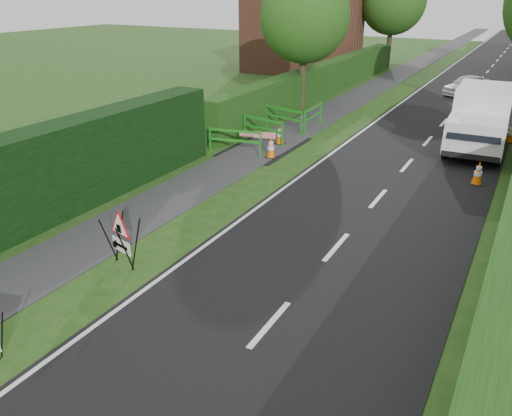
% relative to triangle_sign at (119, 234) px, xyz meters
% --- Properties ---
extents(ground, '(120.00, 120.00, 0.00)m').
position_rel_triangle_sign_xyz_m(ground, '(1.47, -1.30, -0.81)').
color(ground, '#1D4012').
rests_on(ground, ground).
extents(road_surface, '(6.00, 90.00, 0.02)m').
position_rel_triangle_sign_xyz_m(road_surface, '(3.97, 33.70, -0.81)').
color(road_surface, black).
rests_on(road_surface, ground).
extents(footpath, '(2.00, 90.00, 0.02)m').
position_rel_triangle_sign_xyz_m(footpath, '(-1.53, 33.70, -0.81)').
color(footpath, '#2D2D30').
rests_on(footpath, ground).
extents(hedge_west_far, '(1.00, 24.00, 1.80)m').
position_rel_triangle_sign_xyz_m(hedge_west_far, '(-3.53, 20.70, -0.81)').
color(hedge_west_far, '#14380F').
rests_on(hedge_west_far, ground).
extents(house_west, '(7.50, 7.40, 7.88)m').
position_rel_triangle_sign_xyz_m(house_west, '(-8.53, 28.70, 2.08)').
color(house_west, brown).
rests_on(house_west, ground).
extents(tree_nw, '(4.40, 4.40, 6.70)m').
position_rel_triangle_sign_xyz_m(tree_nw, '(-3.13, 16.70, 3.67)').
color(tree_nw, '#2D2116').
rests_on(tree_nw, ground).
extents(tree_fw, '(4.80, 4.80, 7.24)m').
position_rel_triangle_sign_xyz_m(tree_fw, '(-3.13, 32.70, 4.02)').
color(tree_fw, '#2D2116').
rests_on(tree_fw, ground).
extents(triangle_sign, '(0.95, 0.95, 1.17)m').
position_rel_triangle_sign_xyz_m(triangle_sign, '(0.00, 0.00, 0.00)').
color(triangle_sign, black).
rests_on(triangle_sign, ground).
extents(works_van, '(2.23, 5.16, 2.31)m').
position_rel_triangle_sign_xyz_m(works_van, '(5.80, 13.56, 0.41)').
color(works_van, silver).
rests_on(works_van, ground).
extents(traffic_cone_0, '(0.38, 0.38, 0.79)m').
position_rel_triangle_sign_xyz_m(traffic_cone_0, '(6.38, 9.44, -0.42)').
color(traffic_cone_0, black).
rests_on(traffic_cone_0, ground).
extents(traffic_cone_1, '(0.38, 0.38, 0.79)m').
position_rel_triangle_sign_xyz_m(traffic_cone_1, '(6.34, 12.93, -0.42)').
color(traffic_cone_1, black).
rests_on(traffic_cone_1, ground).
extents(traffic_cone_2, '(0.38, 0.38, 0.79)m').
position_rel_triangle_sign_xyz_m(traffic_cone_2, '(6.91, 15.15, -0.42)').
color(traffic_cone_2, black).
rests_on(traffic_cone_2, ground).
extents(traffic_cone_3, '(0.38, 0.38, 0.79)m').
position_rel_triangle_sign_xyz_m(traffic_cone_3, '(-0.70, 8.64, -0.42)').
color(traffic_cone_3, black).
rests_on(traffic_cone_3, ground).
extents(traffic_cone_4, '(0.38, 0.38, 0.79)m').
position_rel_triangle_sign_xyz_m(traffic_cone_4, '(-1.22, 10.39, -0.42)').
color(traffic_cone_4, black).
rests_on(traffic_cone_4, ground).
extents(ped_barrier_0, '(2.09, 0.79, 1.00)m').
position_rel_triangle_sign_xyz_m(ped_barrier_0, '(-2.06, 8.30, -0.18)').
color(ped_barrier_0, '#198317').
rests_on(ped_barrier_0, ground).
extents(ped_barrier_1, '(2.09, 0.75, 1.00)m').
position_rel_triangle_sign_xyz_m(ped_barrier_1, '(-1.98, 10.35, -0.18)').
color(ped_barrier_1, '#198317').
rests_on(ped_barrier_1, ground).
extents(ped_barrier_2, '(2.09, 0.78, 1.00)m').
position_rel_triangle_sign_xyz_m(ped_barrier_2, '(-2.07, 12.42, -0.18)').
color(ped_barrier_2, '#198317').
rests_on(ped_barrier_2, ground).
extents(ped_barrier_3, '(0.42, 2.07, 1.00)m').
position_rel_triangle_sign_xyz_m(ped_barrier_3, '(-1.03, 13.35, -0.18)').
color(ped_barrier_3, '#198317').
rests_on(ped_barrier_3, ground).
extents(redwhite_plank, '(1.46, 0.42, 0.25)m').
position_rel_triangle_sign_xyz_m(redwhite_plank, '(-1.90, 9.75, -0.81)').
color(redwhite_plank, red).
rests_on(redwhite_plank, ground).
extents(hatchback_car, '(2.60, 3.60, 1.14)m').
position_rel_triangle_sign_xyz_m(hatchback_car, '(3.84, 24.69, -0.24)').
color(hatchback_car, white).
rests_on(hatchback_car, ground).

